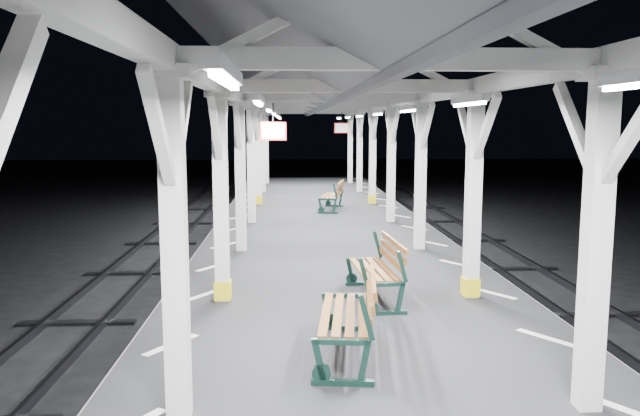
{
  "coord_description": "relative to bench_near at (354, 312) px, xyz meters",
  "views": [
    {
      "loc": [
        -0.94,
        -7.73,
        3.8
      ],
      "look_at": [
        -0.34,
        4.11,
        2.2
      ],
      "focal_mm": 35.0,
      "sensor_mm": 36.0,
      "label": 1
    }
  ],
  "objects": [
    {
      "name": "hazard_stripes_left",
      "position": [
        -2.29,
        0.46,
        -0.54
      ],
      "size": [
        1.0,
        48.0,
        0.01
      ],
      "primitive_type": "cube",
      "color": "silver",
      "rests_on": "platform"
    },
    {
      "name": "bench_mid",
      "position": [
        0.68,
        2.44,
        -0.03
      ],
      "size": [
        0.79,
        1.83,
        0.97
      ],
      "rotation": [
        0.0,
        0.0,
        0.07
      ],
      "color": "#122D26",
      "rests_on": "platform"
    },
    {
      "name": "ground",
      "position": [
        0.16,
        0.46,
        -1.55
      ],
      "size": [
        120.0,
        120.0,
        0.0
      ],
      "primitive_type": "plane",
      "color": "black",
      "rests_on": "ground"
    },
    {
      "name": "bench_far",
      "position": [
        0.71,
        12.9,
        -0.04
      ],
      "size": [
        0.97,
        1.85,
        0.95
      ],
      "rotation": [
        0.0,
        0.0,
        -0.19
      ],
      "color": "#122D26",
      "rests_on": "platform"
    },
    {
      "name": "hazard_stripes_right",
      "position": [
        2.61,
        0.46,
        -0.54
      ],
      "size": [
        1.0,
        48.0,
        0.01
      ],
      "primitive_type": "cube",
      "color": "silver",
      "rests_on": "platform"
    },
    {
      "name": "bench_near",
      "position": [
        0.0,
        0.0,
        0.0
      ],
      "size": [
        0.91,
        1.96,
        1.03
      ],
      "rotation": [
        0.0,
        0.0,
        -0.11
      ],
      "color": "#122D26",
      "rests_on": "platform"
    },
    {
      "name": "canopy",
      "position": [
        0.16,
        0.44,
        3.02
      ],
      "size": [
        5.4,
        49.0,
        4.65
      ],
      "color": "silver",
      "rests_on": "platform"
    },
    {
      "name": "platform",
      "position": [
        0.16,
        0.46,
        -1.05
      ],
      "size": [
        6.0,
        50.0,
        1.0
      ],
      "primitive_type": "cube",
      "color": "black",
      "rests_on": "ground"
    }
  ]
}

